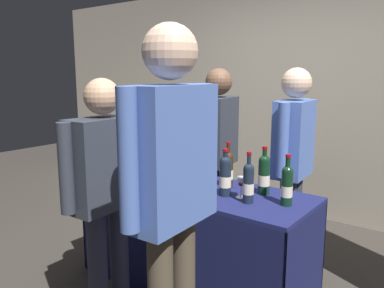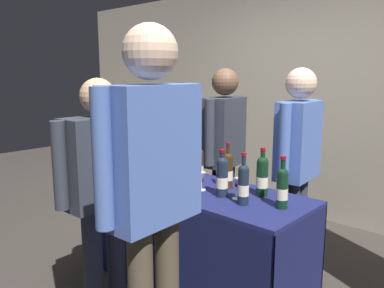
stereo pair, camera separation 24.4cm
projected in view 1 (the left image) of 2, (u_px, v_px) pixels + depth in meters
ground_plane at (192, 286)px, 2.91m from camera, size 12.00×12.00×0.00m
back_partition at (304, 99)px, 4.24m from camera, size 7.88×0.12×2.56m
tasting_table at (192, 219)px, 2.81m from camera, size 1.72×0.63×0.78m
featured_wine_bottle at (248, 182)px, 2.38m from camera, size 0.07×0.07×0.32m
display_bottle_0 at (287, 185)px, 2.33m from camera, size 0.07×0.07×0.31m
display_bottle_1 at (186, 158)px, 3.02m from camera, size 0.07×0.07×0.33m
display_bottle_2 at (173, 165)px, 2.78m from camera, size 0.07×0.07×0.32m
display_bottle_3 at (225, 175)px, 2.52m from camera, size 0.08×0.08×0.31m
display_bottle_4 at (155, 162)px, 2.86m from camera, size 0.08×0.08×0.31m
display_bottle_5 at (264, 174)px, 2.55m from camera, size 0.08×0.08×0.32m
display_bottle_6 at (139, 163)px, 2.81m from camera, size 0.08×0.08×0.35m
display_bottle_7 at (228, 169)px, 2.71m from camera, size 0.07×0.07×0.32m
display_bottle_8 at (198, 165)px, 2.83m from camera, size 0.07×0.07×0.31m
wine_glass_near_vendor at (241, 182)px, 2.48m from camera, size 0.07×0.07×0.14m
wine_glass_mid at (203, 177)px, 2.65m from camera, size 0.06×0.06×0.13m
flower_vase at (124, 162)px, 3.01m from camera, size 0.09×0.09×0.36m
vendor_presenter at (218, 146)px, 3.28m from camera, size 0.27×0.56×1.60m
vendor_assistant at (293, 156)px, 2.92m from camera, size 0.24×0.56×1.60m
taster_foreground_right at (171, 181)px, 1.77m from camera, size 0.24×0.63×1.78m
taster_foreground_left at (106, 182)px, 2.33m from camera, size 0.23×0.62×1.54m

